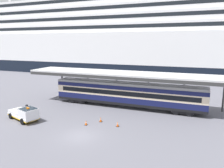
{
  "coord_description": "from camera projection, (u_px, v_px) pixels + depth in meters",
  "views": [
    {
      "loc": [
        11.77,
        -20.06,
        10.52
      ],
      "look_at": [
        0.48,
        8.86,
        4.5
      ],
      "focal_mm": 34.53,
      "sensor_mm": 36.0,
      "label": 1
    }
  ],
  "objects": [
    {
      "name": "platform_canopy",
      "position": [
        128.0,
        74.0,
        34.93
      ],
      "size": [
        34.68,
        5.83,
        5.66
      ],
      "color": "silver",
      "rests_on": "ground"
    },
    {
      "name": "ground_plane",
      "position": [
        80.0,
        136.0,
        24.55
      ],
      "size": [
        400.0,
        400.0,
        0.0
      ],
      "primitive_type": "plane",
      "color": "slate"
    },
    {
      "name": "service_truck",
      "position": [
        25.0,
        113.0,
        29.32
      ],
      "size": [
        5.58,
        3.63,
        2.02
      ],
      "color": "white",
      "rests_on": "ground"
    },
    {
      "name": "cruise_ship",
      "position": [
        111.0,
        39.0,
        77.09
      ],
      "size": [
        163.97,
        26.07,
        34.26
      ],
      "color": "black",
      "rests_on": "ground"
    },
    {
      "name": "quay_bollard",
      "position": [
        27.0,
        107.0,
        33.78
      ],
      "size": [
        0.48,
        0.48,
        0.96
      ],
      "color": "black",
      "rests_on": "ground"
    },
    {
      "name": "traffic_cone_far",
      "position": [
        101.0,
        120.0,
        28.9
      ],
      "size": [
        0.36,
        0.36,
        0.67
      ],
      "color": "black",
      "rests_on": "ground"
    },
    {
      "name": "train_carriage",
      "position": [
        127.0,
        93.0,
        35.11
      ],
      "size": [
        24.57,
        2.81,
        4.11
      ],
      "color": "black",
      "rests_on": "ground"
    },
    {
      "name": "traffic_cone_near",
      "position": [
        86.0,
        123.0,
        27.8
      ],
      "size": [
        0.36,
        0.36,
        0.61
      ],
      "color": "black",
      "rests_on": "ground"
    },
    {
      "name": "traffic_cone_mid",
      "position": [
        118.0,
        124.0,
        27.31
      ],
      "size": [
        0.36,
        0.36,
        0.63
      ],
      "color": "black",
      "rests_on": "ground"
    }
  ]
}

